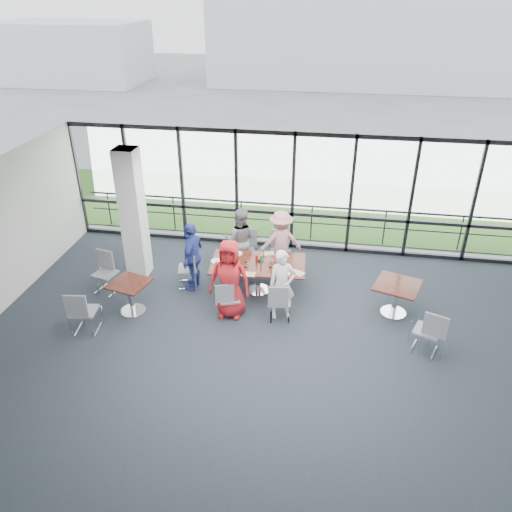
% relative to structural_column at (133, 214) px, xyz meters
% --- Properties ---
extents(floor, '(12.00, 10.00, 0.02)m').
position_rel_structural_column_xyz_m(floor, '(3.60, -3.00, -1.61)').
color(floor, '#222932').
rests_on(floor, ground).
extents(ceiling, '(12.00, 10.00, 0.04)m').
position_rel_structural_column_xyz_m(ceiling, '(3.60, -3.00, 1.60)').
color(ceiling, silver).
rests_on(ceiling, ground).
extents(curtain_wall_back, '(12.00, 0.10, 3.20)m').
position_rel_structural_column_xyz_m(curtain_wall_back, '(3.60, 2.00, 0.00)').
color(curtain_wall_back, white).
rests_on(curtain_wall_back, ground).
extents(structural_column, '(0.50, 0.50, 3.20)m').
position_rel_structural_column_xyz_m(structural_column, '(0.00, 0.00, 0.00)').
color(structural_column, white).
rests_on(structural_column, ground).
extents(apron, '(80.00, 70.00, 0.02)m').
position_rel_structural_column_xyz_m(apron, '(3.60, 7.00, -1.62)').
color(apron, slate).
rests_on(apron, ground).
extents(grass_strip, '(80.00, 5.00, 0.01)m').
position_rel_structural_column_xyz_m(grass_strip, '(3.60, 5.00, -1.59)').
color(grass_strip, '#2B521B').
rests_on(grass_strip, ground).
extents(hangar_main, '(24.00, 10.00, 6.00)m').
position_rel_structural_column_xyz_m(hangar_main, '(7.60, 29.00, 1.40)').
color(hangar_main, silver).
rests_on(hangar_main, ground).
extents(hangar_aux, '(10.00, 6.00, 4.00)m').
position_rel_structural_column_xyz_m(hangar_aux, '(-14.40, 25.00, 0.40)').
color(hangar_aux, silver).
rests_on(hangar_aux, ground).
extents(guard_rail, '(12.00, 0.06, 0.06)m').
position_rel_structural_column_xyz_m(guard_rail, '(3.60, 2.60, -1.10)').
color(guard_rail, '#2D2D33').
rests_on(guard_rail, ground).
extents(main_table, '(2.23, 1.33, 0.75)m').
position_rel_structural_column_xyz_m(main_table, '(3.06, -0.35, -0.96)').
color(main_table, '#3E110E').
rests_on(main_table, ground).
extents(side_table_left, '(0.92, 0.92, 0.75)m').
position_rel_structural_column_xyz_m(side_table_left, '(0.45, -1.64, -0.99)').
color(side_table_left, '#3E110E').
rests_on(side_table_left, ground).
extents(side_table_right, '(1.14, 1.14, 0.75)m').
position_rel_structural_column_xyz_m(side_table_right, '(6.16, -0.77, -0.96)').
color(side_table_right, '#3E110E').
rests_on(side_table_right, ground).
extents(diner_near_left, '(0.90, 0.60, 1.80)m').
position_rel_structural_column_xyz_m(diner_near_left, '(2.62, -1.38, -0.70)').
color(diner_near_left, red).
rests_on(diner_near_left, ground).
extents(diner_near_right, '(0.69, 0.59, 1.59)m').
position_rel_structural_column_xyz_m(diner_near_right, '(3.72, -1.27, -0.80)').
color(diner_near_right, silver).
rests_on(diner_near_right, ground).
extents(diner_far_left, '(0.82, 0.53, 1.65)m').
position_rel_structural_column_xyz_m(diner_far_left, '(2.45, 0.60, -0.78)').
color(diner_far_left, gray).
rests_on(diner_far_left, ground).
extents(diner_far_right, '(1.16, 0.85, 1.62)m').
position_rel_structural_column_xyz_m(diner_far_right, '(3.46, 0.68, -0.79)').
color(diner_far_right, pink).
rests_on(diner_far_right, ground).
extents(diner_end, '(0.63, 1.04, 1.69)m').
position_rel_structural_column_xyz_m(diner_end, '(1.53, -0.43, -0.76)').
color(diner_end, '#3042A2').
rests_on(diner_end, ground).
extents(chair_main_nl, '(0.53, 0.53, 0.87)m').
position_rel_structural_column_xyz_m(chair_main_nl, '(2.61, -1.43, -1.17)').
color(chair_main_nl, gray).
rests_on(chair_main_nl, ground).
extents(chair_main_nr, '(0.49, 0.49, 0.90)m').
position_rel_structural_column_xyz_m(chair_main_nr, '(3.70, -1.38, -1.15)').
color(chair_main_nr, gray).
rests_on(chair_main_nr, ground).
extents(chair_main_fl, '(0.57, 0.57, 0.96)m').
position_rel_structural_column_xyz_m(chair_main_fl, '(2.55, 0.69, -1.12)').
color(chair_main_fl, gray).
rests_on(chair_main_fl, ground).
extents(chair_main_fr, '(0.54, 0.54, 0.99)m').
position_rel_structural_column_xyz_m(chair_main_fr, '(3.43, 0.68, -1.11)').
color(chair_main_fr, gray).
rests_on(chair_main_fr, ground).
extents(chair_main_end, '(0.55, 0.55, 0.92)m').
position_rel_structural_column_xyz_m(chair_main_end, '(1.37, -0.38, -1.14)').
color(chair_main_end, gray).
rests_on(chair_main_end, ground).
extents(chair_spare_la, '(0.54, 0.54, 0.98)m').
position_rel_structural_column_xyz_m(chair_spare_la, '(-0.22, -2.46, -1.11)').
color(chair_spare_la, gray).
rests_on(chair_spare_la, ground).
extents(chair_spare_lb, '(0.57, 0.57, 0.97)m').
position_rel_structural_column_xyz_m(chair_spare_lb, '(-0.45, -0.96, -1.12)').
color(chair_spare_lb, gray).
rests_on(chair_spare_lb, ground).
extents(chair_spare_r, '(0.62, 0.62, 0.97)m').
position_rel_structural_column_xyz_m(chair_spare_r, '(6.66, -1.97, -1.11)').
color(chair_spare_r, gray).
rests_on(chair_spare_r, ground).
extents(plate_nl, '(0.27, 0.27, 0.01)m').
position_rel_structural_column_xyz_m(plate_nl, '(2.49, -0.72, -0.84)').
color(plate_nl, white).
rests_on(plate_nl, main_table).
extents(plate_nr, '(0.26, 0.26, 0.01)m').
position_rel_structural_column_xyz_m(plate_nr, '(3.70, -0.73, -0.84)').
color(plate_nr, white).
rests_on(plate_nr, main_table).
extents(plate_fl, '(0.26, 0.26, 0.01)m').
position_rel_structural_column_xyz_m(plate_fl, '(2.49, 0.01, -0.84)').
color(plate_fl, white).
rests_on(plate_fl, main_table).
extents(plate_fr, '(0.24, 0.24, 0.01)m').
position_rel_structural_column_xyz_m(plate_fr, '(3.52, 0.02, -0.84)').
color(plate_fr, white).
rests_on(plate_fr, main_table).
extents(plate_end, '(0.28, 0.28, 0.01)m').
position_rel_structural_column_xyz_m(plate_end, '(2.10, -0.42, -0.84)').
color(plate_end, white).
rests_on(plate_end, main_table).
extents(tumbler_a, '(0.07, 0.07, 0.13)m').
position_rel_structural_column_xyz_m(tumbler_a, '(2.81, -0.59, -0.78)').
color(tumbler_a, white).
rests_on(tumbler_a, main_table).
extents(tumbler_b, '(0.07, 0.07, 0.15)m').
position_rel_structural_column_xyz_m(tumbler_b, '(3.37, -0.50, -0.78)').
color(tumbler_b, white).
rests_on(tumbler_b, main_table).
extents(tumbler_c, '(0.07, 0.07, 0.14)m').
position_rel_structural_column_xyz_m(tumbler_c, '(3.12, -0.04, -0.78)').
color(tumbler_c, white).
rests_on(tumbler_c, main_table).
extents(tumbler_d, '(0.08, 0.08, 0.15)m').
position_rel_structural_column_xyz_m(tumbler_d, '(2.34, -0.50, -0.77)').
color(tumbler_d, white).
rests_on(tumbler_d, main_table).
extents(menu_a, '(0.30, 0.21, 0.00)m').
position_rel_structural_column_xyz_m(menu_a, '(2.93, -0.87, -0.85)').
color(menu_a, beige).
rests_on(menu_a, main_table).
extents(menu_b, '(0.35, 0.32, 0.00)m').
position_rel_structural_column_xyz_m(menu_b, '(4.00, -0.64, -0.85)').
color(menu_b, beige).
rests_on(menu_b, main_table).
extents(menu_c, '(0.32, 0.25, 0.00)m').
position_rel_structural_column_xyz_m(menu_c, '(3.22, 0.15, -0.85)').
color(menu_c, beige).
rests_on(menu_c, main_table).
extents(condiment_caddy, '(0.10, 0.07, 0.04)m').
position_rel_structural_column_xyz_m(condiment_caddy, '(3.10, -0.26, -0.83)').
color(condiment_caddy, black).
rests_on(condiment_caddy, main_table).
extents(ketchup_bottle, '(0.06, 0.06, 0.18)m').
position_rel_structural_column_xyz_m(ketchup_bottle, '(3.02, -0.31, -0.76)').
color(ketchup_bottle, '#990B0F').
rests_on(ketchup_bottle, main_table).
extents(green_bottle, '(0.05, 0.05, 0.20)m').
position_rel_structural_column_xyz_m(green_bottle, '(3.12, -0.35, -0.75)').
color(green_bottle, '#1D7334').
rests_on(green_bottle, main_table).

